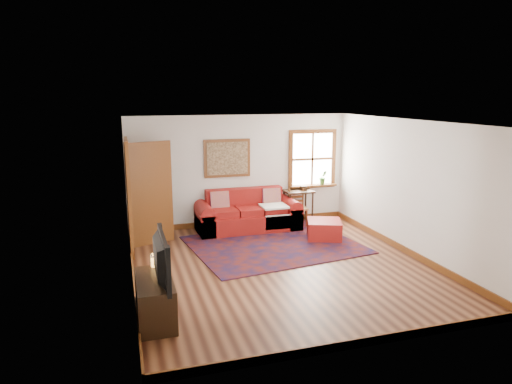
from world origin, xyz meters
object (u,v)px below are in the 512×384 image
object	(u,v)px
red_leather_sofa	(248,216)
red_ottoman	(324,230)
media_cabinet	(155,300)
side_table	(298,196)
ladder_back_chair	(297,206)

from	to	relation	value
red_leather_sofa	red_ottoman	bearing A→B (deg)	-39.47
red_leather_sofa	red_ottoman	world-z (taller)	red_leather_sofa
red_leather_sofa	media_cabinet	world-z (taller)	red_leather_sofa
media_cabinet	side_table	bearing A→B (deg)	46.95
red_ottoman	side_table	bearing A→B (deg)	114.37
red_ottoman	side_table	size ratio (longest dim) A/B	0.87
red_leather_sofa	side_table	world-z (taller)	red_leather_sofa
red_leather_sofa	red_ottoman	xyz separation A→B (m)	(1.34, -1.10, -0.10)
media_cabinet	red_leather_sofa	bearing A→B (deg)	57.83
red_leather_sofa	side_table	xyz separation A→B (m)	(1.26, 0.15, 0.36)
side_table	media_cabinet	distance (m)	5.23
red_leather_sofa	ladder_back_chair	size ratio (longest dim) A/B	2.69
red_ottoman	media_cabinet	world-z (taller)	media_cabinet
ladder_back_chair	side_table	bearing A→B (deg)	62.85
side_table	ladder_back_chair	world-z (taller)	ladder_back_chair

